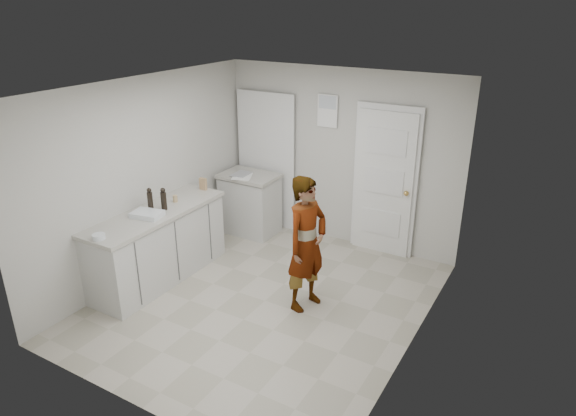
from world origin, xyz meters
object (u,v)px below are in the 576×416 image
Objects in this scene: person at (307,244)px; oil_cruet_a at (164,199)px; spice_jar at (175,199)px; oil_cruet_b at (150,200)px; cake_mix_box at (203,184)px; egg_bowl at (99,237)px; baking_dish at (147,214)px.

oil_cruet_a is (-1.84, -0.28, 0.27)m from person.
person is 1.91m from spice_jar.
oil_cruet_b is (-1.95, -0.40, 0.28)m from person.
oil_cruet_a reaches higher than cake_mix_box.
spice_jar is at bearing -91.76° from cake_mix_box.
egg_bowl is at bearing -89.06° from spice_jar.
spice_jar is 0.28m from oil_cruet_a.
oil_cruet_b is 0.21m from baking_dish.
cake_mix_box reaches higher than egg_bowl.
spice_jar is 0.31× the size of oil_cruet_a.
oil_cruet_b is at bearing 94.96° from egg_bowl.
cake_mix_box is 0.42× the size of baking_dish.
baking_dish is 2.78× the size of egg_bowl.
person is 5.29× the size of oil_cruet_b.
cake_mix_box is at bearing 87.69° from person.
person is 9.64× the size of cake_mix_box.
oil_cruet_b is at bearing -132.67° from oil_cruet_a.
oil_cruet_b is 0.88m from egg_bowl.
egg_bowl is (-0.01, -0.71, -0.00)m from baking_dish.
oil_cruet_a is at bearing -78.26° from spice_jar.
person is 2.27m from egg_bowl.
baking_dish is at bearing -94.55° from oil_cruet_a.
cake_mix_box is at bearing 90.02° from egg_bowl.
oil_cruet_b is at bearing 114.62° from person.
baking_dish is at bearing -86.53° from spice_jar.
person is 2.01m from oil_cruet_b.
person is at bearing -15.10° from cake_mix_box.
cake_mix_box reaches higher than baking_dish.
cake_mix_box is (-1.88, 0.52, 0.22)m from person.
person reaches higher than baking_dish.
oil_cruet_a is 0.73× the size of baking_dish.
cake_mix_box is 1.78m from egg_bowl.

